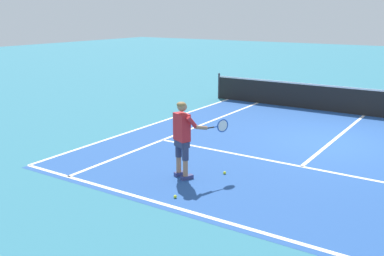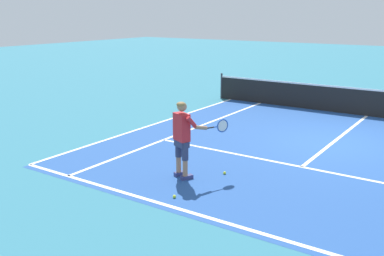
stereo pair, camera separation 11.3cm
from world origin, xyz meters
TOP-DOWN VIEW (x-y plane):
  - ground_plane at (0.00, 0.00)m, footprint 80.00×80.00m
  - court_inner_surface at (0.00, -1.00)m, footprint 10.98×10.30m
  - line_baseline at (0.00, -5.95)m, footprint 10.98×0.10m
  - line_service at (0.00, -2.45)m, footprint 8.23×0.10m
  - line_centre_service at (0.00, 0.75)m, footprint 0.10×6.40m
  - line_singles_left at (-4.12, -1.00)m, footprint 0.10×9.90m
  - line_doubles_left at (-5.49, -1.00)m, footprint 0.10×9.90m
  - tennis_net at (0.00, 3.95)m, footprint 11.96×0.08m
  - tennis_player at (-1.94, -4.57)m, footprint 0.97×0.97m
  - tennis_ball_near_feet at (-1.44, -5.59)m, footprint 0.07×0.07m
  - tennis_ball_by_baseline at (-1.28, -3.89)m, footprint 0.07×0.07m

SIDE VIEW (x-z plane):
  - ground_plane at x=0.00m, z-range 0.00..0.00m
  - court_inner_surface at x=0.00m, z-range 0.00..0.00m
  - line_baseline at x=0.00m, z-range 0.00..0.01m
  - line_service at x=0.00m, z-range 0.00..0.01m
  - line_centre_service at x=0.00m, z-range 0.00..0.01m
  - line_singles_left at x=-4.12m, z-range 0.00..0.01m
  - line_doubles_left at x=-5.49m, z-range 0.00..0.01m
  - tennis_ball_near_feet at x=-1.44m, z-range 0.00..0.07m
  - tennis_ball_by_baseline at x=-1.28m, z-range 0.00..0.07m
  - tennis_net at x=0.00m, z-range -0.04..1.03m
  - tennis_player at x=-1.94m, z-range 0.13..1.85m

